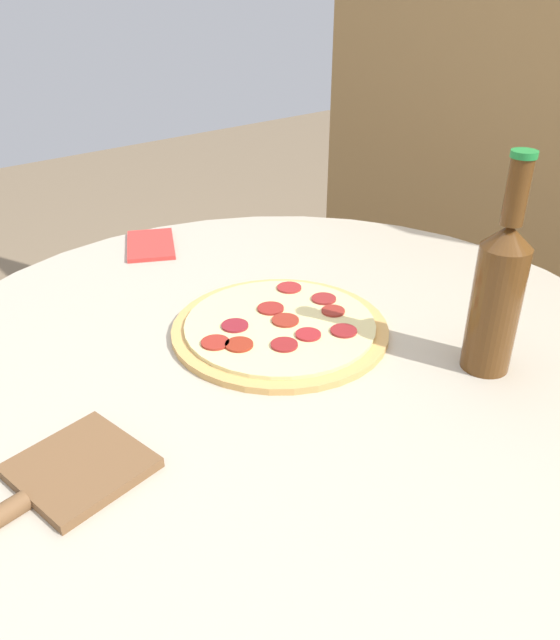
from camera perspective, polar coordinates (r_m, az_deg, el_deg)
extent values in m
cylinder|color=#B2A893|center=(1.14, 0.28, -18.62)|extent=(0.10, 0.10, 0.70)
cylinder|color=#B2A893|center=(0.90, 0.34, -3.04)|extent=(1.08, 1.08, 0.02)
cylinder|color=tan|center=(0.93, 0.00, -0.81)|extent=(0.32, 0.32, 0.01)
cylinder|color=beige|center=(0.92, 0.00, -0.38)|extent=(0.28, 0.28, 0.01)
cylinder|color=maroon|center=(0.87, -3.76, -2.25)|extent=(0.04, 0.04, 0.00)
cylinder|color=maroon|center=(0.99, 4.02, 1.96)|extent=(0.04, 0.04, 0.00)
cylinder|color=maroon|center=(1.02, 0.85, 2.98)|extent=(0.04, 0.04, 0.00)
cylinder|color=maroon|center=(0.90, 5.84, -0.99)|extent=(0.04, 0.04, 0.00)
cylinder|color=maroon|center=(0.92, 0.49, -0.03)|extent=(0.04, 0.04, 0.00)
cylinder|color=maroon|center=(0.88, -5.95, -2.06)|extent=(0.04, 0.04, 0.00)
cylinder|color=maroon|center=(0.96, -0.87, 1.07)|extent=(0.04, 0.04, 0.00)
cylinder|color=maroon|center=(0.87, 0.39, -2.27)|extent=(0.04, 0.04, 0.00)
cylinder|color=maroon|center=(0.91, -4.15, -0.51)|extent=(0.04, 0.04, 0.00)
cylinder|color=maroon|center=(0.95, 4.88, 0.84)|extent=(0.04, 0.04, 0.00)
cylinder|color=maroon|center=(0.89, 2.59, -1.33)|extent=(0.04, 0.04, 0.00)
cylinder|color=#563314|center=(0.85, 19.01, 0.91)|extent=(0.06, 0.06, 0.18)
cone|color=#563314|center=(0.81, 20.17, 7.24)|extent=(0.06, 0.06, 0.03)
cylinder|color=#563314|center=(0.80, 20.85, 10.89)|extent=(0.03, 0.03, 0.08)
cylinder|color=#1E8438|center=(0.78, 21.44, 13.95)|extent=(0.03, 0.03, 0.01)
cube|color=brown|center=(0.72, -17.78, -12.65)|extent=(0.15, 0.15, 0.01)
cube|color=red|center=(1.25, -11.74, 6.75)|extent=(0.17, 0.15, 0.01)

